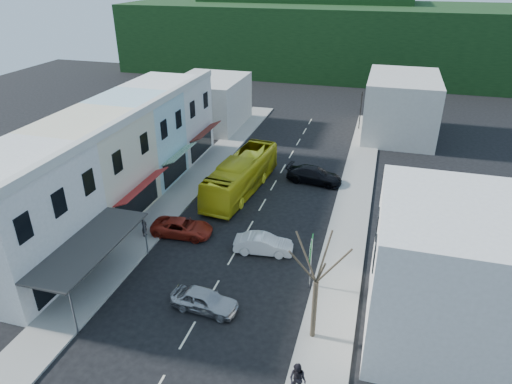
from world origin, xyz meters
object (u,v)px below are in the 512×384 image
Objects in this scene: street_tree at (316,282)px; car_silver at (205,300)px; bus at (241,176)px; pedestrian_right at (298,381)px; car_white at (263,244)px; direction_sign at (310,264)px; traffic_signal at (361,111)px; car_red at (182,227)px; pedestrian_left at (144,226)px.

car_silver is at bearing 175.60° from street_tree.
bus is 22.30m from pedestrian_right.
car_white is 9.28m from street_tree.
street_tree is (4.79, -7.31, 3.12)m from car_white.
traffic_signal reaches higher than direction_sign.
pedestrian_right reaches higher than car_red.
pedestrian_left is at bearing 153.92° from street_tree.
car_silver is 36.72m from traffic_signal.
pedestrian_left is 32.81m from traffic_signal.
pedestrian_left is 1.00× the size of pedestrian_right.
car_silver is 2.59× the size of pedestrian_left.
pedestrian_right is at bearing -60.12° from bus.
bus is at bearing 14.25° from car_silver.
pedestrian_right is 40.68m from traffic_signal.
street_tree is at bearing -115.72° from pedestrian_left.
traffic_signal is at bearing -24.13° from pedestrian_left.
car_white is 12.26m from pedestrian_right.
bus is 14.57m from direction_sign.
car_red is 0.96× the size of traffic_signal.
car_silver is at bearing -130.31° from pedestrian_left.
car_silver is 9.70m from pedestrian_left.
bus is 6.82× the size of pedestrian_left.
direction_sign reaches higher than pedestrian_right.
street_tree is (9.27, -16.30, 2.27)m from bus.
car_white is at bearing -98.79° from car_red.
car_silver is 1.00× the size of car_white.
car_silver is at bearing -150.05° from direction_sign.
bus is 22.24m from traffic_signal.
traffic_signal is at bearing 71.88° from bus.
pedestrian_right is at bearing -88.25° from direction_sign.
traffic_signal is (-0.36, 36.65, -1.41)m from street_tree.
pedestrian_right is at bearing -120.08° from car_silver.
car_white is (4.48, -8.99, -0.85)m from bus.
pedestrian_left is (-2.60, -1.07, 0.30)m from car_red.
car_white is at bearing 138.06° from direction_sign.
bus is 2.52× the size of car_red.
street_tree reaches higher than car_silver.
car_white is 9.17m from pedestrian_left.
direction_sign is at bearing 113.19° from pedestrian_right.
bus is at bearing 19.53° from car_white.
street_tree is (13.94, -6.82, 2.82)m from pedestrian_left.
pedestrian_right is 0.47× the size of direction_sign.
direction_sign is at bearing 100.82° from traffic_signal.
traffic_signal is at bearing 84.73° from direction_sign.
bus is at bearing -25.92° from pedestrian_left.
car_white is 2.59× the size of pedestrian_left.
traffic_signal is at bearing -15.54° from car_white.
car_white is at bearing 123.22° from street_tree.
traffic_signal is (13.58, 29.83, 1.41)m from pedestrian_left.
bus is 2.64× the size of car_white.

